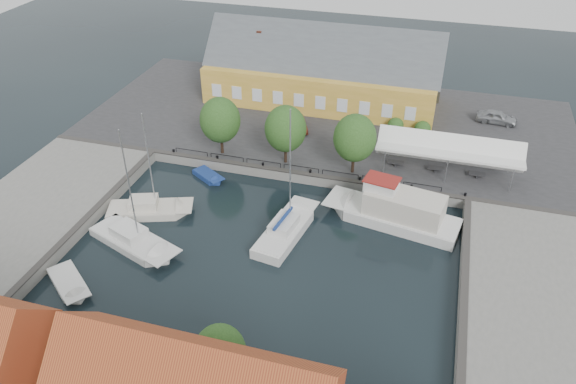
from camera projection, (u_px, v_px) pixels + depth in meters
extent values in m
plane|color=black|center=(269.00, 243.00, 48.52)|extent=(140.00, 140.00, 0.00)
cube|color=#2D2D30|center=(328.00, 123.00, 66.64)|extent=(56.00, 26.00, 1.00)
cube|color=slate|center=(35.00, 210.00, 51.75)|extent=(12.00, 24.00, 1.00)
cube|color=slate|center=(543.00, 306.00, 41.54)|extent=(12.00, 24.00, 1.00)
cube|color=#383533|center=(300.00, 173.00, 56.17)|extent=(56.00, 0.60, 0.12)
cube|color=#383533|center=(88.00, 216.00, 50.12)|extent=(0.60, 24.00, 0.12)
cube|color=#383533|center=(465.00, 286.00, 42.55)|extent=(0.60, 24.00, 0.12)
cylinder|color=black|center=(174.00, 151.00, 59.59)|extent=(0.24, 0.24, 0.40)
cylinder|color=black|center=(217.00, 158.00, 58.43)|extent=(0.24, 0.24, 0.40)
cylinder|color=black|center=(263.00, 164.00, 57.26)|extent=(0.24, 0.24, 0.40)
cylinder|color=black|center=(310.00, 172.00, 56.10)|extent=(0.24, 0.24, 0.40)
cylinder|color=black|center=(360.00, 179.00, 54.94)|extent=(0.24, 0.24, 0.40)
cylinder|color=black|center=(411.00, 187.00, 53.78)|extent=(0.24, 0.24, 0.40)
cylinder|color=black|center=(465.00, 195.00, 52.62)|extent=(0.24, 0.24, 0.40)
cube|color=gold|center=(322.00, 84.00, 69.58)|extent=(28.00, 10.00, 4.50)
cube|color=#474C51|center=(323.00, 56.00, 67.64)|extent=(28.56, 7.60, 7.60)
cube|color=gold|center=(261.00, 63.00, 76.98)|extent=(6.00, 6.00, 3.50)
cube|color=brown|center=(260.00, 35.00, 68.48)|extent=(0.60, 0.60, 1.20)
cube|color=white|center=(450.00, 149.00, 54.82)|extent=(14.00, 4.00, 0.25)
cylinder|color=silver|center=(384.00, 161.00, 55.52)|extent=(0.10, 0.10, 2.70)
cylinder|color=silver|center=(389.00, 145.00, 58.40)|extent=(0.10, 0.10, 2.70)
cylinder|color=silver|center=(446.00, 170.00, 54.13)|extent=(0.10, 0.10, 2.70)
cylinder|color=silver|center=(448.00, 152.00, 57.01)|extent=(0.10, 0.10, 2.70)
cylinder|color=silver|center=(512.00, 179.00, 52.74)|extent=(0.10, 0.10, 2.70)
cylinder|color=silver|center=(510.00, 161.00, 55.62)|extent=(0.10, 0.10, 2.70)
cylinder|color=black|center=(222.00, 144.00, 59.07)|extent=(0.30, 0.30, 2.10)
ellipsoid|color=#234819|center=(220.00, 120.00, 57.50)|extent=(4.20, 4.20, 4.83)
cylinder|color=black|center=(286.00, 153.00, 57.45)|extent=(0.30, 0.30, 2.10)
ellipsoid|color=#234819|center=(286.00, 129.00, 55.88)|extent=(4.20, 4.20, 4.83)
cylinder|color=black|center=(353.00, 163.00, 55.83)|extent=(0.30, 0.30, 2.10)
ellipsoid|color=#234819|center=(355.00, 138.00, 54.26)|extent=(4.20, 4.20, 4.83)
imported|color=#999CA0|center=(497.00, 117.00, 65.11)|extent=(4.70, 2.21, 1.55)
imported|color=maroon|center=(299.00, 124.00, 63.88)|extent=(3.10, 4.27, 1.34)
cube|color=silver|center=(283.00, 237.00, 49.02)|extent=(3.80, 7.58, 1.50)
cube|color=silver|center=(287.00, 224.00, 49.27)|extent=(3.91, 8.99, 0.08)
cube|color=silver|center=(284.00, 224.00, 48.47)|extent=(2.27, 3.15, 0.90)
cylinder|color=silver|center=(290.00, 169.00, 46.69)|extent=(0.12, 0.12, 10.86)
cube|color=navy|center=(283.00, 218.00, 47.92)|extent=(0.78, 3.61, 0.22)
cube|color=silver|center=(402.00, 223.00, 50.74)|extent=(10.51, 5.51, 1.80)
cube|color=silver|center=(390.00, 211.00, 50.69)|extent=(12.45, 5.73, 0.08)
cube|color=beige|center=(404.00, 205.00, 49.64)|extent=(7.34, 4.39, 2.20)
cube|color=silver|center=(381.00, 186.00, 49.70)|extent=(3.08, 2.53, 1.20)
cube|color=maroon|center=(382.00, 180.00, 49.34)|extent=(3.35, 2.69, 0.10)
cube|color=beige|center=(144.00, 213.00, 52.18)|extent=(6.89, 4.70, 1.30)
cube|color=beige|center=(151.00, 207.00, 51.84)|extent=(8.04, 5.02, 0.08)
cube|color=beige|center=(143.00, 203.00, 51.56)|extent=(3.01, 2.60, 0.90)
cylinder|color=silver|center=(149.00, 163.00, 49.25)|extent=(0.12, 0.12, 9.50)
cube|color=silver|center=(130.00, 242.00, 48.64)|extent=(7.76, 5.29, 1.30)
cube|color=silver|center=(135.00, 239.00, 47.81)|extent=(9.07, 5.69, 0.08)
cube|color=silver|center=(129.00, 232.00, 47.92)|extent=(3.40, 2.88, 0.90)
cylinder|color=silver|center=(130.00, 189.00, 44.60)|extent=(0.12, 0.12, 10.68)
cube|color=silver|center=(68.00, 283.00, 44.33)|extent=(4.54, 4.15, 0.90)
cube|color=silver|center=(69.00, 282.00, 43.70)|extent=(5.16, 4.61, 0.08)
cube|color=navy|center=(207.00, 177.00, 57.50)|extent=(3.41, 2.93, 0.80)
cube|color=navy|center=(209.00, 174.00, 57.02)|extent=(3.90, 3.20, 0.08)
cube|color=brown|center=(119.00, 366.00, 23.59)|extent=(0.70, 0.70, 1.00)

